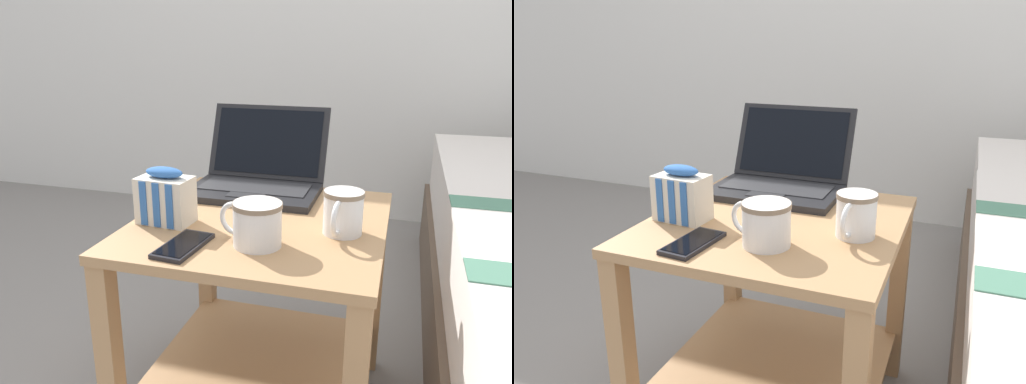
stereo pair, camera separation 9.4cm
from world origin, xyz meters
TOP-DOWN VIEW (x-y plane):
  - bedside_table at (0.00, 0.00)m, footprint 0.57×0.60m
  - laptop at (-0.07, 0.22)m, footprint 0.34×0.31m
  - mug_front_left at (0.19, -0.04)m, footprint 0.09×0.13m
  - mug_front_right at (0.03, -0.15)m, footprint 0.14×0.10m
  - snack_bag at (-0.20, -0.08)m, footprint 0.13×0.09m
  - cell_phone at (-0.11, -0.21)m, footprint 0.08×0.15m

SIDE VIEW (x-z plane):
  - bedside_table at x=0.00m, z-range 0.08..0.62m
  - cell_phone at x=-0.11m, z-range 0.54..0.55m
  - laptop at x=-0.07m, z-range 0.47..0.69m
  - mug_front_right at x=0.03m, z-range 0.54..0.64m
  - mug_front_left at x=0.19m, z-range 0.54..0.64m
  - snack_bag at x=-0.20m, z-range 0.53..0.66m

